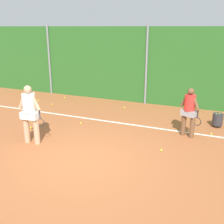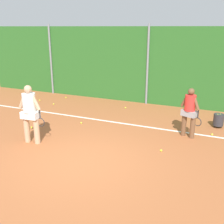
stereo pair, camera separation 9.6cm
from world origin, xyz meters
TOP-DOWN VIEW (x-y plane):
  - ground_plane at (0.00, 1.87)m, footprint 28.11×28.11m
  - hedge_fence_backdrop at (0.00, 6.37)m, footprint 18.27×0.25m
  - fence_post_left at (-5.27, 6.20)m, footprint 0.10×0.10m
  - fence_post_center at (0.00, 6.20)m, footprint 0.10×0.10m
  - court_baseline_paint at (0.00, 3.22)m, footprint 13.35×0.10m
  - player_foreground_near at (-2.00, 0.50)m, footprint 0.83×0.39m
  - player_midcourt at (2.39, 2.90)m, footprint 0.74×0.45m
  - ball_hopper at (3.27, 4.21)m, footprint 0.36×0.36m
  - tennis_ball_0 at (-0.62, 5.07)m, footprint 0.07×0.07m
  - tennis_ball_1 at (-2.84, 1.46)m, footprint 0.07×0.07m
  - tennis_ball_2 at (-3.89, 4.29)m, footprint 0.07×0.07m
  - tennis_ball_3 at (3.14, 3.33)m, footprint 0.07×0.07m
  - tennis_ball_4 at (-4.92, 4.59)m, footprint 0.07×0.07m
  - tennis_ball_5 at (1.86, 1.45)m, footprint 0.07×0.07m
  - tennis_ball_7 at (-4.04, 5.56)m, footprint 0.07×0.07m
  - tennis_ball_8 at (-1.44, 2.57)m, footprint 0.07×0.07m

SIDE VIEW (x-z plane):
  - ground_plane at x=0.00m, z-range 0.00..0.00m
  - court_baseline_paint at x=0.00m, z-range 0.00..0.01m
  - tennis_ball_0 at x=-0.62m, z-range 0.00..0.07m
  - tennis_ball_1 at x=-2.84m, z-range 0.00..0.07m
  - tennis_ball_2 at x=-3.89m, z-range 0.00..0.07m
  - tennis_ball_3 at x=3.14m, z-range 0.00..0.07m
  - tennis_ball_4 at x=-4.92m, z-range 0.00..0.07m
  - tennis_ball_5 at x=1.86m, z-range 0.00..0.07m
  - tennis_ball_7 at x=-4.04m, z-range 0.00..0.07m
  - tennis_ball_8 at x=-1.44m, z-range 0.00..0.07m
  - ball_hopper at x=3.27m, z-range 0.03..0.55m
  - player_midcourt at x=2.39m, z-range 0.10..1.73m
  - player_foreground_near at x=-2.00m, z-range 0.11..1.94m
  - hedge_fence_backdrop at x=0.00m, z-range 0.00..3.50m
  - fence_post_left at x=-5.27m, z-range 0.00..3.61m
  - fence_post_center at x=0.00m, z-range 0.00..3.61m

